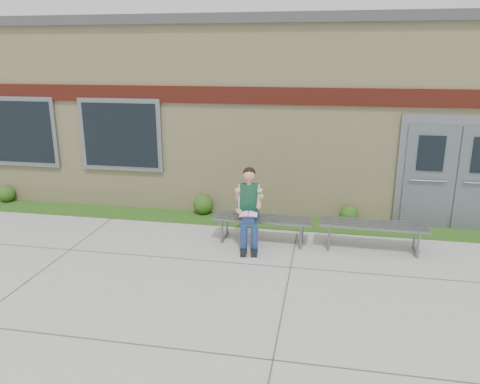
# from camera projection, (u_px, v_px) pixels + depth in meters

# --- Properties ---
(ground) EXTENTS (80.00, 80.00, 0.00)m
(ground) POSITION_uv_depth(u_px,v_px,m) (225.00, 276.00, 7.47)
(ground) COLOR #9E9E99
(ground) RESTS_ON ground
(grass_strip) EXTENTS (16.00, 0.80, 0.02)m
(grass_strip) POSITION_uv_depth(u_px,v_px,m) (252.00, 221.00, 9.92)
(grass_strip) COLOR #284813
(grass_strip) RESTS_ON ground
(school_building) EXTENTS (16.20, 6.22, 4.20)m
(school_building) POSITION_uv_depth(u_px,v_px,m) (272.00, 105.00, 12.53)
(school_building) COLOR beige
(school_building) RESTS_ON ground
(bench_left) EXTENTS (1.85, 0.55, 0.48)m
(bench_left) POSITION_uv_depth(u_px,v_px,m) (262.00, 223.00, 8.76)
(bench_left) COLOR slate
(bench_left) RESTS_ON ground
(bench_right) EXTENTS (1.91, 0.57, 0.49)m
(bench_right) POSITION_uv_depth(u_px,v_px,m) (373.00, 229.00, 8.40)
(bench_right) COLOR slate
(bench_right) RESTS_ON ground
(girl) EXTENTS (0.56, 0.90, 1.45)m
(girl) POSITION_uv_depth(u_px,v_px,m) (249.00, 207.00, 8.49)
(girl) COLOR navy
(girl) RESTS_ON ground
(shrub_west) EXTENTS (0.39, 0.39, 0.39)m
(shrub_west) POSITION_uv_depth(u_px,v_px,m) (7.00, 194.00, 11.16)
(shrub_west) COLOR #284813
(shrub_west) RESTS_ON grass_strip
(shrub_mid) EXTENTS (0.43, 0.43, 0.43)m
(shrub_mid) POSITION_uv_depth(u_px,v_px,m) (203.00, 204.00, 10.29)
(shrub_mid) COLOR #284813
(shrub_mid) RESTS_ON grass_strip
(shrub_east) EXTENTS (0.37, 0.37, 0.37)m
(shrub_east) POSITION_uv_depth(u_px,v_px,m) (349.00, 214.00, 9.75)
(shrub_east) COLOR #284813
(shrub_east) RESTS_ON grass_strip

